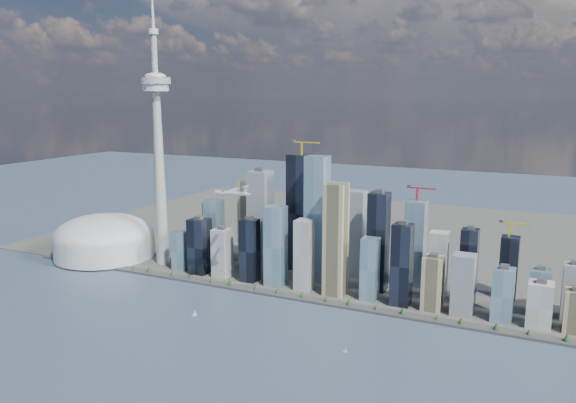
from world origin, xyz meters
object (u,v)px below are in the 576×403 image
at_px(sailboat_east, 346,350).
at_px(sailboat_west, 195,314).
at_px(dome_stadium, 104,239).
at_px(needle_tower, 158,145).
at_px(airplane, 231,193).

bearing_deg(sailboat_east, sailboat_west, -173.79).
bearing_deg(dome_stadium, needle_tower, 4.09).
height_order(needle_tower, sailboat_east, needle_tower).
height_order(needle_tower, dome_stadium, needle_tower).
xyz_separation_m(airplane, sailboat_east, (227.49, -98.45, -175.47)).
distance_m(dome_stadium, sailboat_west, 393.25).
distance_m(sailboat_west, sailboat_east, 248.63).
height_order(dome_stadium, sailboat_west, dome_stadium).
distance_m(needle_tower, sailboat_west, 365.65).
xyz_separation_m(dome_stadium, airplane, (367.02, -102.01, 139.03)).
distance_m(needle_tower, airplane, 259.57).
relative_size(airplane, sailboat_west, 6.18).
bearing_deg(sailboat_west, sailboat_east, -21.00).
xyz_separation_m(needle_tower, dome_stadium, (-140.00, -10.00, -196.40)).
xyz_separation_m(dome_stadium, sailboat_east, (594.51, -200.45, -36.44)).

